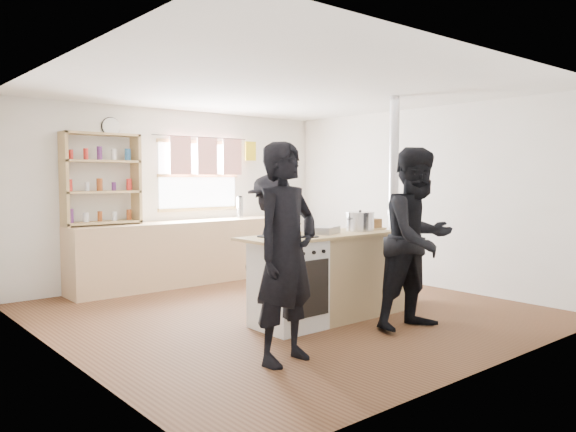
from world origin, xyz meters
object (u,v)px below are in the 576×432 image
(stockpot_counter, at_px, (360,221))
(person_near_left, at_px, (286,253))
(flue_heater, at_px, (393,249))
(skillet_greens, at_px, (284,237))
(bread_board, at_px, (372,225))
(stockpot_stove, at_px, (290,227))
(roast_tray, at_px, (322,230))
(cooking_island, at_px, (330,276))
(person_near_right, at_px, (418,239))
(person_far, at_px, (272,241))
(thermos, at_px, (240,208))

(stockpot_counter, bearing_deg, person_near_left, -156.06)
(stockpot_counter, relative_size, flue_heater, 0.13)
(skillet_greens, relative_size, bread_board, 1.31)
(stockpot_stove, bearing_deg, roast_tray, -28.84)
(skillet_greens, relative_size, stockpot_counter, 1.17)
(skillet_greens, height_order, flue_heater, flue_heater)
(cooking_island, bearing_deg, stockpot_counter, -2.50)
(person_near_left, bearing_deg, stockpot_counter, 14.48)
(person_near_right, relative_size, person_far, 1.17)
(roast_tray, xyz_separation_m, flue_heater, (1.28, 0.09, -0.32))
(roast_tray, distance_m, person_near_right, 1.00)
(skillet_greens, distance_m, roast_tray, 0.70)
(roast_tray, bearing_deg, cooking_island, -14.78)
(flue_heater, bearing_deg, roast_tray, -175.82)
(stockpot_stove, xyz_separation_m, person_near_right, (0.80, -1.04, -0.10))
(cooking_island, xyz_separation_m, bread_board, (0.67, -0.00, 0.51))
(person_near_right, bearing_deg, person_far, 114.44)
(person_near_left, bearing_deg, cooking_island, 22.12)
(stockpot_stove, distance_m, person_near_left, 1.30)
(flue_heater, bearing_deg, thermos, 98.92)
(stockpot_counter, height_order, person_far, person_far)
(stockpot_counter, xyz_separation_m, person_near_right, (-0.04, -0.83, -0.12))
(skillet_greens, bearing_deg, cooking_island, 11.19)
(skillet_greens, xyz_separation_m, flue_heater, (1.96, 0.27, -0.31))
(thermos, xyz_separation_m, skillet_greens, (-1.54, -2.92, -0.10))
(bread_board, bearing_deg, person_near_left, -158.13)
(bread_board, xyz_separation_m, person_near_right, (-0.27, -0.84, -0.07))
(stockpot_stove, relative_size, stockpot_counter, 0.70)
(skillet_greens, xyz_separation_m, bread_board, (1.44, 0.15, 0.02))
(stockpot_counter, height_order, flue_heater, flue_heater)
(stockpot_stove, height_order, person_near_left, person_near_left)
(flue_heater, bearing_deg, cooking_island, -174.31)
(stockpot_counter, bearing_deg, person_far, 124.79)
(stockpot_counter, xyz_separation_m, person_far, (-0.59, 0.84, -0.26))
(thermos, relative_size, bread_board, 1.12)
(person_near_right, bearing_deg, thermos, 90.62)
(cooking_island, bearing_deg, person_near_left, -148.42)
(stockpot_stove, height_order, flue_heater, flue_heater)
(roast_tray, height_order, bread_board, bread_board)
(person_far, bearing_deg, person_near_left, 31.84)
(flue_heater, relative_size, person_near_left, 1.37)
(cooking_island, height_order, bread_board, bread_board)
(bread_board, bearing_deg, skillet_greens, -174.02)
(thermos, height_order, bread_board, thermos)
(person_far, bearing_deg, skillet_greens, 33.96)
(stockpot_counter, bearing_deg, thermos, 83.35)
(thermos, height_order, person_far, person_far)
(cooking_island, bearing_deg, bread_board, -0.20)
(bread_board, distance_m, person_near_left, 2.08)
(stockpot_stove, height_order, bread_board, stockpot_stove)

